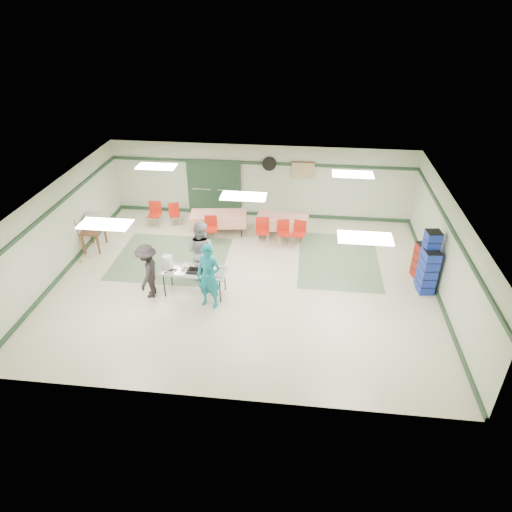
# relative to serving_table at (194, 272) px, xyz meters

# --- Properties ---
(floor) EXTENTS (11.00, 11.00, 0.00)m
(floor) POSITION_rel_serving_table_xyz_m (1.29, 0.80, -0.72)
(floor) COLOR beige
(floor) RESTS_ON ground
(ceiling) EXTENTS (11.00, 11.00, 0.00)m
(ceiling) POSITION_rel_serving_table_xyz_m (1.29, 0.80, 1.98)
(ceiling) COLOR white
(ceiling) RESTS_ON wall_back
(wall_back) EXTENTS (11.00, 0.00, 11.00)m
(wall_back) POSITION_rel_serving_table_xyz_m (1.29, 5.30, 0.63)
(wall_back) COLOR #B2BEA2
(wall_back) RESTS_ON floor
(wall_front) EXTENTS (11.00, 0.00, 11.00)m
(wall_front) POSITION_rel_serving_table_xyz_m (1.29, -3.70, 0.63)
(wall_front) COLOR #B2BEA2
(wall_front) RESTS_ON floor
(wall_left) EXTENTS (0.00, 9.00, 9.00)m
(wall_left) POSITION_rel_serving_table_xyz_m (-4.21, 0.80, 0.63)
(wall_left) COLOR #B2BEA2
(wall_left) RESTS_ON floor
(wall_right) EXTENTS (0.00, 9.00, 9.00)m
(wall_right) POSITION_rel_serving_table_xyz_m (6.79, 0.80, 0.63)
(wall_right) COLOR #B2BEA2
(wall_right) RESTS_ON floor
(trim_back) EXTENTS (11.00, 0.06, 0.10)m
(trim_back) POSITION_rel_serving_table_xyz_m (1.29, 5.27, 1.33)
(trim_back) COLOR #213D26
(trim_back) RESTS_ON wall_back
(baseboard_back) EXTENTS (11.00, 0.06, 0.12)m
(baseboard_back) POSITION_rel_serving_table_xyz_m (1.29, 5.27, -0.66)
(baseboard_back) COLOR #213D26
(baseboard_back) RESTS_ON floor
(trim_left) EXTENTS (0.06, 9.00, 0.10)m
(trim_left) POSITION_rel_serving_table_xyz_m (-4.18, 0.80, 1.33)
(trim_left) COLOR #213D26
(trim_left) RESTS_ON wall_back
(baseboard_left) EXTENTS (0.06, 9.00, 0.12)m
(baseboard_left) POSITION_rel_serving_table_xyz_m (-4.18, 0.80, -0.66)
(baseboard_left) COLOR #213D26
(baseboard_left) RESTS_ON floor
(trim_right) EXTENTS (0.06, 9.00, 0.10)m
(trim_right) POSITION_rel_serving_table_xyz_m (6.76, 0.80, 1.33)
(trim_right) COLOR #213D26
(trim_right) RESTS_ON wall_back
(baseboard_right) EXTENTS (0.06, 9.00, 0.12)m
(baseboard_right) POSITION_rel_serving_table_xyz_m (6.76, 0.80, -0.66)
(baseboard_right) COLOR #213D26
(baseboard_right) RESTS_ON floor
(green_patch_a) EXTENTS (3.50, 3.00, 0.01)m
(green_patch_a) POSITION_rel_serving_table_xyz_m (-1.21, 1.80, -0.71)
(green_patch_a) COLOR gray
(green_patch_a) RESTS_ON floor
(green_patch_b) EXTENTS (2.50, 3.50, 0.01)m
(green_patch_b) POSITION_rel_serving_table_xyz_m (4.09, 2.30, -0.71)
(green_patch_b) COLOR gray
(green_patch_b) RESTS_ON floor
(double_door_left) EXTENTS (0.90, 0.06, 2.10)m
(double_door_left) POSITION_rel_serving_table_xyz_m (-0.91, 5.24, 0.33)
(double_door_left) COLOR gray
(double_door_left) RESTS_ON floor
(double_door_right) EXTENTS (0.90, 0.06, 2.10)m
(double_door_right) POSITION_rel_serving_table_xyz_m (0.04, 5.24, 0.33)
(double_door_right) COLOR gray
(double_door_right) RESTS_ON floor
(door_frame) EXTENTS (2.00, 0.03, 2.15)m
(door_frame) POSITION_rel_serving_table_xyz_m (-0.44, 5.22, 0.33)
(door_frame) COLOR #213D26
(door_frame) RESTS_ON floor
(wall_fan) EXTENTS (0.50, 0.10, 0.50)m
(wall_fan) POSITION_rel_serving_table_xyz_m (1.59, 5.24, 1.33)
(wall_fan) COLOR black
(wall_fan) RESTS_ON wall_back
(scroll_banner) EXTENTS (0.80, 0.02, 0.60)m
(scroll_banner) POSITION_rel_serving_table_xyz_m (2.79, 5.24, 1.13)
(scroll_banner) COLOR tan
(scroll_banner) RESTS_ON wall_back
(serving_table) EXTENTS (1.86, 0.83, 0.76)m
(serving_table) POSITION_rel_serving_table_xyz_m (0.00, 0.00, 0.00)
(serving_table) COLOR #A0A19C
(serving_table) RESTS_ON floor
(sheet_tray_right) EXTENTS (0.66, 0.51, 0.02)m
(sheet_tray_right) POSITION_rel_serving_table_xyz_m (0.55, -0.04, 0.06)
(sheet_tray_right) COLOR silver
(sheet_tray_right) RESTS_ON serving_table
(sheet_tray_mid) EXTENTS (0.57, 0.44, 0.02)m
(sheet_tray_mid) POSITION_rel_serving_table_xyz_m (-0.08, 0.11, 0.06)
(sheet_tray_mid) COLOR silver
(sheet_tray_mid) RESTS_ON serving_table
(sheet_tray_left) EXTENTS (0.64, 0.50, 0.02)m
(sheet_tray_left) POSITION_rel_serving_table_xyz_m (-0.50, -0.10, 0.06)
(sheet_tray_left) COLOR silver
(sheet_tray_left) RESTS_ON serving_table
(baking_pan) EXTENTS (0.45, 0.30, 0.08)m
(baking_pan) POSITION_rel_serving_table_xyz_m (0.07, -0.08, 0.08)
(baking_pan) COLOR black
(baking_pan) RESTS_ON serving_table
(foam_box_stack) EXTENTS (0.24, 0.22, 0.37)m
(foam_box_stack) POSITION_rel_serving_table_xyz_m (-0.75, 0.06, 0.23)
(foam_box_stack) COLOR white
(foam_box_stack) RESTS_ON serving_table
(volunteer_teal) EXTENTS (0.76, 0.58, 1.85)m
(volunteer_teal) POSITION_rel_serving_table_xyz_m (0.52, -0.50, 0.21)
(volunteer_teal) COLOR #147B8D
(volunteer_teal) RESTS_ON floor
(volunteer_grey) EXTENTS (1.06, 0.93, 1.84)m
(volunteer_grey) POSITION_rel_serving_table_xyz_m (0.02, 0.81, 0.21)
(volunteer_grey) COLOR gray
(volunteer_grey) RESTS_ON floor
(volunteer_dark) EXTENTS (0.66, 1.07, 1.59)m
(volunteer_dark) POSITION_rel_serving_table_xyz_m (-1.22, -0.24, 0.08)
(volunteer_dark) COLOR black
(volunteer_dark) RESTS_ON floor
(dining_table_a) EXTENTS (1.78, 0.92, 0.77)m
(dining_table_a) POSITION_rel_serving_table_xyz_m (2.19, 3.68, -0.15)
(dining_table_a) COLOR red
(dining_table_a) RESTS_ON floor
(dining_table_b) EXTENTS (1.99, 1.08, 0.77)m
(dining_table_b) POSITION_rel_serving_table_xyz_m (-0.01, 3.68, -0.15)
(dining_table_b) COLOR red
(dining_table_b) RESTS_ON floor
(chair_a) EXTENTS (0.49, 0.49, 0.88)m
(chair_a) POSITION_rel_serving_table_xyz_m (2.27, 3.11, -0.18)
(chair_a) COLOR red
(chair_a) RESTS_ON floor
(chair_b) EXTENTS (0.48, 0.48, 0.92)m
(chair_b) POSITION_rel_serving_table_xyz_m (1.57, 3.12, -0.15)
(chair_b) COLOR red
(chair_b) RESTS_ON floor
(chair_c) EXTENTS (0.48, 0.48, 0.89)m
(chair_c) POSITION_rel_serving_table_xyz_m (2.79, 3.11, -0.17)
(chair_c) COLOR red
(chair_c) RESTS_ON floor
(chair_d) EXTENTS (0.47, 0.47, 0.90)m
(chair_d) POSITION_rel_serving_table_xyz_m (-0.16, 3.12, -0.17)
(chair_d) COLOR red
(chair_d) RESTS_ON floor
(chair_loose_a) EXTENTS (0.49, 0.49, 0.82)m
(chair_loose_a) POSITION_rel_serving_table_xyz_m (-1.72, 4.15, -0.22)
(chair_loose_a) COLOR red
(chair_loose_a) RESTS_ON floor
(chair_loose_b) EXTENTS (0.47, 0.47, 0.93)m
(chair_loose_b) POSITION_rel_serving_table_xyz_m (-2.37, 3.97, -0.15)
(chair_loose_b) COLOR red
(chair_loose_b) RESTS_ON floor
(crate_stack_blue_a) EXTENTS (0.46, 0.46, 1.32)m
(crate_stack_blue_a) POSITION_rel_serving_table_xyz_m (6.44, 0.80, -0.05)
(crate_stack_blue_a) COLOR #1B29A5
(crate_stack_blue_a) RESTS_ON floor
(crate_stack_red) EXTENTS (0.52, 0.52, 1.11)m
(crate_stack_red) POSITION_rel_serving_table_xyz_m (6.44, 1.60, -0.16)
(crate_stack_red) COLOR #A41A10
(crate_stack_red) RESTS_ON floor
(crate_stack_blue_b) EXTENTS (0.44, 0.44, 1.79)m
(crate_stack_blue_b) POSITION_rel_serving_table_xyz_m (6.44, 1.07, 0.18)
(crate_stack_blue_b) COLOR #1B29A5
(crate_stack_blue_b) RESTS_ON floor
(printer_table) EXTENTS (0.67, 0.96, 0.74)m
(printer_table) POSITION_rel_serving_table_xyz_m (-3.86, 2.15, -0.07)
(printer_table) COLOR brown
(printer_table) RESTS_ON floor
(office_printer) EXTENTS (0.57, 0.53, 0.40)m
(office_printer) POSITION_rel_serving_table_xyz_m (-3.86, 2.39, 0.23)
(office_printer) COLOR #AAAAA5
(office_printer) RESTS_ON printer_table
(broom) EXTENTS (0.03, 0.23, 1.40)m
(broom) POSITION_rel_serving_table_xyz_m (-3.94, 1.41, 0.02)
(broom) COLOR brown
(broom) RESTS_ON floor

